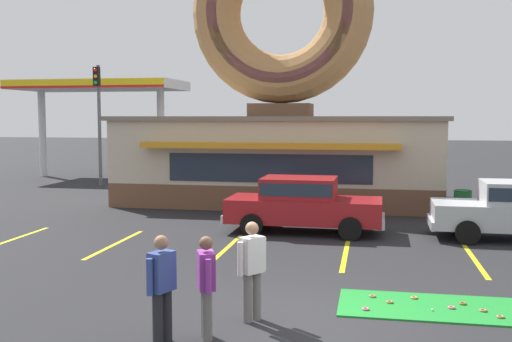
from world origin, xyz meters
The scene contains 24 objects.
ground_plane centered at (0.00, 0.00, 0.00)m, with size 160.00×160.00×0.00m, color #232326.
donut_shop_building centered at (-2.45, 13.94, 3.74)m, with size 12.30×6.75×10.96m.
putting_mat centered at (2.63, 1.11, 0.01)m, with size 4.13×1.57×0.03m, color #1E842D.
mini_donut_near_left centered at (2.72, 1.33, 0.05)m, with size 0.13×0.13×0.04m, color brown.
mini_donut_near_right centered at (2.50, 1.06, 0.05)m, with size 0.13×0.13×0.04m, color #D8667F.
mini_donut_mid_left centered at (1.15, 1.47, 0.05)m, with size 0.13×0.13×0.04m, color #A5724C.
mini_donut_mid_centre centered at (3.23, 0.71, 0.05)m, with size 0.13×0.13×0.04m, color #A5724C.
mini_donut_far_left centered at (3.01, 1.00, 0.05)m, with size 0.13×0.13×0.04m, color #A5724C.
mini_donut_far_centre centered at (1.04, 0.70, 0.05)m, with size 0.13×0.13×0.04m, color #D8667F.
mini_donut_far_right centered at (1.46, 1.17, 0.05)m, with size 0.13×0.13×0.04m, color #A5724C.
mini_donut_extra centered at (1.90, 1.52, 0.05)m, with size 0.13×0.13×0.04m, color #D17F47.
golf_ball centered at (2.16, 0.86, 0.05)m, with size 0.04×0.04×0.04m, color white.
car_red centered at (-0.85, 7.55, 0.87)m, with size 4.58×2.03×1.60m.
pedestrian_blue_sweater_man centered at (-0.79, -0.13, 0.91)m, with size 0.42×0.50×1.65m.
pedestrian_hooded_kid centered at (-1.31, -1.02, 0.86)m, with size 0.37×0.56×1.57m.
pedestrian_leather_jacket_man centered at (-1.89, -1.35, 0.90)m, with size 0.37×0.55×1.62m.
trash_bin centered at (4.02, 10.65, 0.50)m, with size 0.57×0.57×0.97m.
traffic_light_pole centered at (-11.81, 17.33, 3.71)m, with size 0.28×0.47×5.80m.
gas_station_canopy centered at (-13.59, 21.21, 4.86)m, with size 9.00×4.46×5.30m.
parking_stripe_far_left centered at (-8.49, 5.00, 0.00)m, with size 0.12×3.60×0.01m, color yellow.
parking_stripe_left centered at (-5.49, 5.00, 0.00)m, with size 0.12×3.60×0.01m, color yellow.
parking_stripe_mid_left centered at (-2.49, 5.00, 0.00)m, with size 0.12×3.60×0.01m, color yellow.
parking_stripe_centre centered at (0.51, 5.00, 0.00)m, with size 0.12×3.60×0.01m, color yellow.
parking_stripe_mid_right centered at (3.51, 5.00, 0.00)m, with size 0.12×3.60×0.01m, color yellow.
Camera 1 is at (1.09, -9.50, 3.34)m, focal length 42.00 mm.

